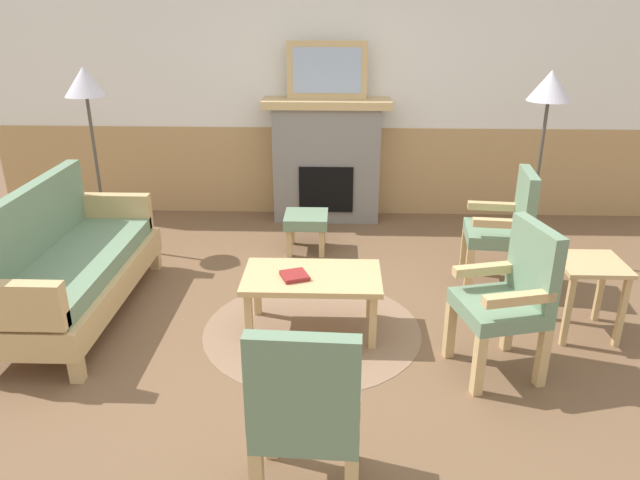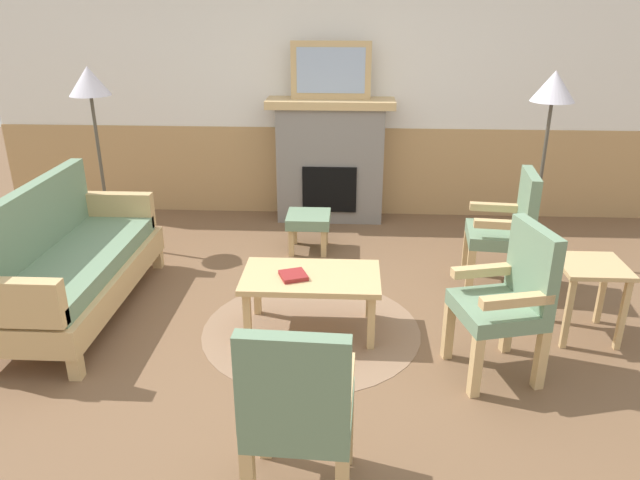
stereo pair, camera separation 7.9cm
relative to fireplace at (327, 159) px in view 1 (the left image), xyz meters
The scene contains 15 objects.
ground_plane 2.44m from the fireplace, 90.00° to the right, with size 14.00×14.00×0.00m, color brown.
wall_back 0.70m from the fireplace, 90.00° to the left, with size 7.20×0.14×2.70m.
fireplace is the anchor object (origin of this frame).
framed_picture 0.91m from the fireplace, 90.00° to the left, with size 0.80×0.04×0.56m.
couch 2.87m from the fireplace, 129.77° to the right, with size 0.70×1.80×0.98m.
coffee_table 2.39m from the fireplace, 91.03° to the right, with size 0.96×0.56×0.44m.
round_rug 2.46m from the fireplace, 91.03° to the right, with size 1.57×1.57×0.01m, color #896B51.
book_on_table 2.44m from the fireplace, 93.81° to the right, with size 0.17×0.18×0.03m, color maroon.
footstool 0.98m from the fireplace, 100.58° to the right, with size 0.40×0.40×0.36m.
armchair_near_fireplace 2.17m from the fireplace, 46.83° to the right, with size 0.53×0.53×0.98m.
armchair_by_window_left 3.06m from the fireplace, 66.80° to the right, with size 0.58×0.58×0.98m.
armchair_front_left 3.95m from the fireplace, 89.90° to the right, with size 0.50×0.50×0.98m.
side_table 3.00m from the fireplace, 51.16° to the right, with size 0.44×0.44×0.55m.
floor_lamp_by_couch 2.40m from the fireplace, 156.99° to the right, with size 0.36×0.36×1.68m.
floor_lamp_by_chairs 2.27m from the fireplace, 28.34° to the right, with size 0.36×0.36×1.68m.
Camera 1 is at (0.14, -3.77, 2.22)m, focal length 33.49 mm.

